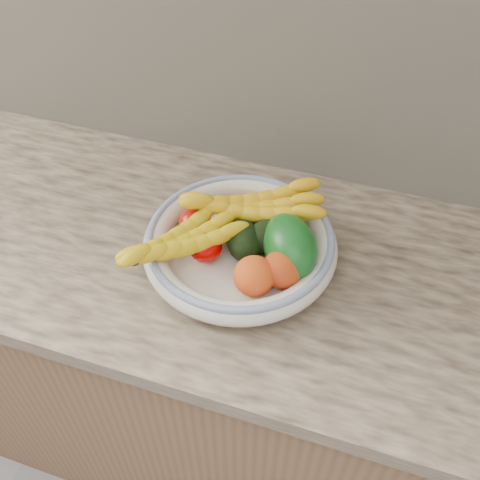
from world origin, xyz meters
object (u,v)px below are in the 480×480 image
(fruit_bowl, at_px, (240,244))
(banana_bunch_front, at_px, (181,244))
(green_mango, at_px, (290,246))
(banana_bunch_back, at_px, (251,209))

(fruit_bowl, xyz_separation_m, banana_bunch_front, (-0.10, -0.06, 0.03))
(fruit_bowl, relative_size, green_mango, 2.57)
(green_mango, height_order, banana_bunch_back, green_mango)
(green_mango, xyz_separation_m, banana_bunch_back, (-0.10, 0.06, 0.01))
(green_mango, xyz_separation_m, banana_bunch_front, (-0.20, -0.06, 0.01))
(green_mango, bearing_deg, banana_bunch_front, 164.89)
(green_mango, distance_m, banana_bunch_front, 0.21)
(banana_bunch_back, distance_m, banana_bunch_front, 0.16)
(fruit_bowl, distance_m, banana_bunch_back, 0.08)
(fruit_bowl, relative_size, banana_bunch_back, 1.27)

